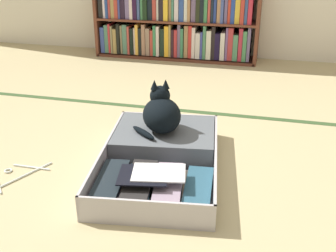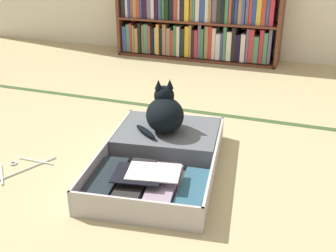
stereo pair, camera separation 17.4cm
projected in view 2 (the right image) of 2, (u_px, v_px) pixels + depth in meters
ground_plane at (153, 180)px, 1.99m from camera, size 10.00×10.00×0.00m
tatami_border at (202, 112)px, 2.77m from camera, size 4.80×0.05×0.00m
bookshelf at (197, 22)px, 3.89m from camera, size 1.55×0.30×0.72m
open_suitcase at (161, 154)px, 2.13m from camera, size 0.68×0.97×0.12m
black_cat at (164, 113)px, 2.19m from camera, size 0.31×0.31×0.27m
clothes_hanger at (20, 168)px, 2.09m from camera, size 0.25×0.34×0.01m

